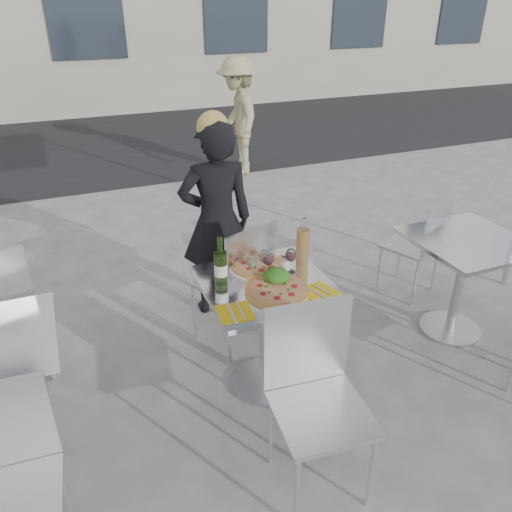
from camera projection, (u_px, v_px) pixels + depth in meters
name	position (u px, v px, depth m)	size (l,w,h in m)	color
ground	(265.00, 382.00, 3.21)	(80.00, 80.00, 0.00)	#5F5F61
street_asphalt	(114.00, 140.00, 8.53)	(24.00, 5.00, 0.00)	black
main_table	(266.00, 313.00, 2.96)	(0.72, 0.72, 0.75)	#B7BABF
side_table_right	(463.00, 266.00, 3.47)	(0.72, 0.72, 0.75)	#B7BABF
chair_far	(240.00, 276.00, 3.31)	(0.56, 0.57, 0.94)	silver
chair_near	(314.00, 385.00, 2.38)	(0.48, 0.49, 0.96)	silver
side_chair_lnear	(6.00, 471.00, 2.00)	(0.43, 0.45, 0.89)	silver
side_chair_rfar	(422.00, 240.00, 3.93)	(0.50, 0.51, 0.84)	silver
woman_diner	(217.00, 221.00, 3.65)	(0.54, 0.36, 1.49)	black
pedestrian_b	(238.00, 117.00, 6.64)	(0.99, 0.57, 1.53)	tan
pizza_near	(277.00, 290.00, 2.77)	(0.36, 0.36, 0.02)	tan
pizza_far	(258.00, 266.00, 3.01)	(0.36, 0.36, 0.03)	white
salad_plate	(277.00, 277.00, 2.85)	(0.22, 0.22, 0.09)	white
wine_bottle	(221.00, 266.00, 2.81)	(0.08, 0.08, 0.29)	#355720
carafe	(303.00, 244.00, 3.04)	(0.08, 0.08, 0.29)	tan
sugar_shaker	(285.00, 261.00, 2.98)	(0.06, 0.06, 0.11)	white
wineglass_white_a	(252.00, 262.00, 2.86)	(0.07, 0.07, 0.16)	white
wineglass_white_b	(264.00, 257.00, 2.91)	(0.07, 0.07, 0.16)	white
wineglass_red_a	(268.00, 259.00, 2.88)	(0.07, 0.07, 0.16)	white
wineglass_red_b	(291.00, 256.00, 2.92)	(0.07, 0.07, 0.16)	white
napkin_left	(235.00, 312.00, 2.59)	(0.20, 0.20, 0.01)	yellow
napkin_right	(319.00, 292.00, 2.77)	(0.23, 0.23, 0.01)	yellow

